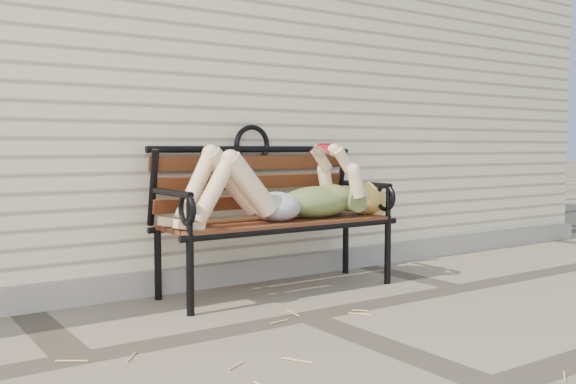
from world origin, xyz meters
TOP-DOWN VIEW (x-y plane):
  - ground at (0.00, 0.00)m, footprint 80.00×80.00m
  - house_wall at (0.00, 3.00)m, footprint 8.00×4.00m
  - foundation_strip at (0.00, 0.97)m, footprint 8.00×0.10m
  - garden_bench at (0.22, 0.71)m, footprint 1.67×0.66m
  - reading_woman at (0.23, 0.57)m, footprint 1.57×0.36m

SIDE VIEW (x-z plane):
  - ground at x=0.00m, z-range 0.00..0.00m
  - foundation_strip at x=0.00m, z-range 0.00..0.15m
  - garden_bench at x=0.22m, z-range 0.07..1.15m
  - reading_woman at x=0.23m, z-range 0.39..0.89m
  - house_wall at x=0.00m, z-range 0.00..3.00m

